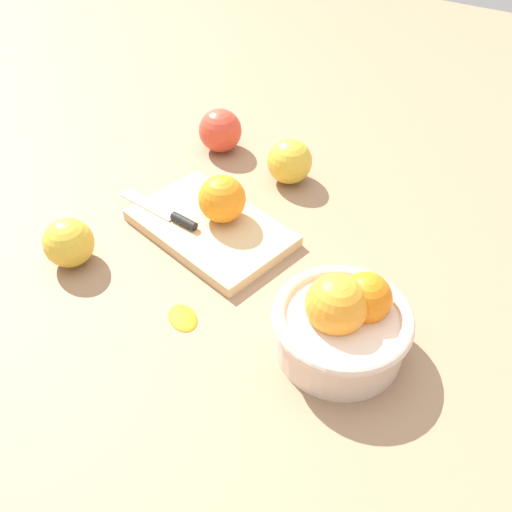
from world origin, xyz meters
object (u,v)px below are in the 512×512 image
(orange_on_board, at_px, (222,199))
(apple_front_right, at_px, (220,131))
(apple_front_center, at_px, (290,161))
(apple_back_right, at_px, (69,243))
(bowl, at_px, (342,322))
(cutting_board, at_px, (212,226))
(knife, at_px, (168,214))

(orange_on_board, height_order, apple_front_right, orange_on_board)
(apple_front_center, xyz_separation_m, apple_back_right, (0.18, 0.34, -0.00))
(bowl, height_order, orange_on_board, bowl)
(orange_on_board, xyz_separation_m, apple_front_center, (-0.03, -0.16, -0.02))
(apple_front_center, height_order, apple_back_right, apple_front_center)
(bowl, relative_size, apple_front_center, 2.22)
(apple_front_center, bearing_deg, orange_on_board, 79.85)
(apple_front_right, xyz_separation_m, apple_back_right, (0.02, 0.36, -0.00))
(bowl, xyz_separation_m, apple_back_right, (0.40, 0.06, -0.01))
(apple_back_right, bearing_deg, cutting_board, -130.43)
(bowl, xyz_separation_m, knife, (0.33, -0.08, -0.02))
(cutting_board, distance_m, apple_front_center, 0.19)
(orange_on_board, bearing_deg, apple_front_center, -100.15)
(cutting_board, distance_m, apple_front_right, 0.24)
(cutting_board, xyz_separation_m, apple_front_center, (-0.04, -0.18, 0.03))
(knife, xyz_separation_m, apple_back_right, (0.07, 0.14, 0.01))
(orange_on_board, distance_m, apple_front_right, 0.22)
(orange_on_board, relative_size, apple_front_right, 0.93)
(apple_front_center, relative_size, apple_back_right, 1.07)
(bowl, bearing_deg, knife, -13.80)
(knife, relative_size, apple_front_right, 1.99)
(orange_on_board, height_order, apple_back_right, orange_on_board)
(orange_on_board, height_order, apple_front_center, orange_on_board)
(cutting_board, distance_m, orange_on_board, 0.05)
(orange_on_board, xyz_separation_m, apple_back_right, (0.15, 0.18, -0.02))
(bowl, bearing_deg, apple_front_center, -51.68)
(apple_front_right, bearing_deg, apple_back_right, 86.79)
(cutting_board, xyz_separation_m, knife, (0.07, 0.02, 0.01))
(knife, height_order, apple_back_right, apple_back_right)
(knife, bearing_deg, apple_front_center, -116.97)
(apple_front_center, bearing_deg, apple_front_right, -8.12)
(cutting_board, bearing_deg, orange_on_board, -119.20)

